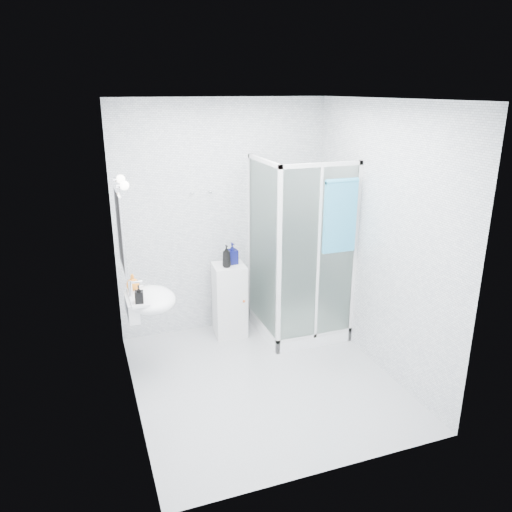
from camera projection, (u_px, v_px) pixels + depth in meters
name	position (u px, v px, depth m)	size (l,w,h in m)	color
room	(264.00, 252.00, 4.42)	(2.40, 2.60, 2.60)	white
shower_enclosure	(295.00, 298.00, 5.59)	(0.90, 0.95, 2.00)	white
wall_basin	(148.00, 300.00, 4.67)	(0.46, 0.56, 0.35)	white
mirror	(120.00, 230.00, 4.38)	(0.02, 0.60, 0.70)	white
vanity_lights	(122.00, 182.00, 4.26)	(0.10, 0.40, 0.08)	silver
wall_hooks	(201.00, 192.00, 5.36)	(0.23, 0.06, 0.03)	silver
storage_cabinet	(230.00, 300.00, 5.62)	(0.37, 0.38, 0.83)	silver
hand_towel	(340.00, 214.00, 4.99)	(0.35, 0.05, 0.76)	#3291BD
shampoo_bottle_a	(227.00, 256.00, 5.39)	(0.09, 0.10, 0.25)	black
shampoo_bottle_b	(232.00, 253.00, 5.49)	(0.11, 0.11, 0.24)	#0C104D
soap_dispenser_orange	(133.00, 282.00, 4.71)	(0.12, 0.12, 0.16)	orange
soap_dispenser_black	(139.00, 294.00, 4.43)	(0.07, 0.08, 0.16)	black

